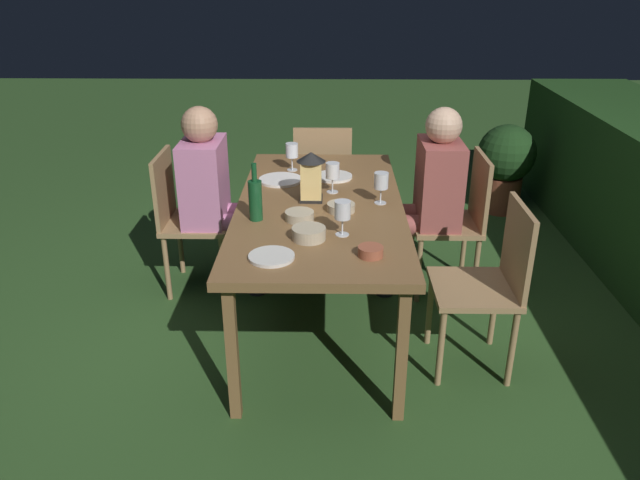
{
  "coord_description": "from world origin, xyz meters",
  "views": [
    {
      "loc": [
        3.04,
        0.05,
        1.89
      ],
      "look_at": [
        0.0,
        0.0,
        0.51
      ],
      "focal_mm": 34.38,
      "sensor_mm": 36.0,
      "label": 1
    }
  ],
  "objects_px": {
    "dining_table": "(320,212)",
    "bowl_salad": "(299,215)",
    "green_bottle_on_table": "(255,199)",
    "bowl_dip": "(309,233)",
    "bowl_olives": "(371,251)",
    "wine_glass_c": "(333,172)",
    "person_in_pink": "(216,192)",
    "chair_side_left_a": "(185,215)",
    "wine_glass_a": "(292,152)",
    "lantern_centerpiece": "(311,174)",
    "chair_head_near": "(323,177)",
    "wine_glass_d": "(343,212)",
    "plate_c": "(281,180)",
    "wine_glass_b": "(381,182)",
    "person_in_rust": "(427,193)",
    "chair_side_right_b": "(489,280)",
    "potted_plant_by_hedge": "(506,162)",
    "plate_a": "(271,257)",
    "chair_side_right_a": "(458,217)",
    "bowl_bread": "(341,207)",
    "plate_b": "(334,176)"
  },
  "relations": [
    {
      "from": "dining_table",
      "to": "bowl_salad",
      "type": "xyz_separation_m",
      "value": [
        0.24,
        -0.1,
        0.08
      ]
    },
    {
      "from": "green_bottle_on_table",
      "to": "bowl_dip",
      "type": "relative_size",
      "value": 1.84
    },
    {
      "from": "bowl_olives",
      "to": "wine_glass_c",
      "type": "bearing_deg",
      "value": -168.47
    },
    {
      "from": "person_in_pink",
      "to": "chair_side_left_a",
      "type": "bearing_deg",
      "value": -90.0
    },
    {
      "from": "chair_side_left_a",
      "to": "wine_glass_a",
      "type": "bearing_deg",
      "value": 103.24
    },
    {
      "from": "dining_table",
      "to": "lantern_centerpiece",
      "type": "distance_m",
      "value": 0.21
    },
    {
      "from": "bowl_salad",
      "to": "green_bottle_on_table",
      "type": "bearing_deg",
      "value": -90.37
    },
    {
      "from": "chair_head_near",
      "to": "bowl_salad",
      "type": "xyz_separation_m",
      "value": [
        1.39,
        -0.1,
        0.26
      ]
    },
    {
      "from": "dining_table",
      "to": "chair_head_near",
      "type": "xyz_separation_m",
      "value": [
        -1.15,
        0.0,
        -0.19
      ]
    },
    {
      "from": "wine_glass_a",
      "to": "wine_glass_d",
      "type": "height_order",
      "value": "same"
    },
    {
      "from": "plate_c",
      "to": "lantern_centerpiece",
      "type": "bearing_deg",
      "value": 31.56
    },
    {
      "from": "person_in_pink",
      "to": "wine_glass_d",
      "type": "xyz_separation_m",
      "value": [
        0.82,
        0.75,
        0.21
      ]
    },
    {
      "from": "person_in_pink",
      "to": "lantern_centerpiece",
      "type": "bearing_deg",
      "value": 58.4
    },
    {
      "from": "wine_glass_b",
      "to": "person_in_rust",
      "type": "bearing_deg",
      "value": 142.1
    },
    {
      "from": "green_bottle_on_table",
      "to": "chair_side_right_b",
      "type": "bearing_deg",
      "value": 81.59
    },
    {
      "from": "lantern_centerpiece",
      "to": "potted_plant_by_hedge",
      "type": "bearing_deg",
      "value": 138.23
    },
    {
      "from": "wine_glass_b",
      "to": "dining_table",
      "type": "bearing_deg",
      "value": -89.71
    },
    {
      "from": "wine_glass_c",
      "to": "plate_c",
      "type": "distance_m",
      "value": 0.37
    },
    {
      "from": "chair_side_right_b",
      "to": "wine_glass_c",
      "type": "xyz_separation_m",
      "value": [
        -0.57,
        -0.76,
        0.36
      ]
    },
    {
      "from": "chair_side_right_b",
      "to": "bowl_dip",
      "type": "distance_m",
      "value": 0.92
    },
    {
      "from": "chair_head_near",
      "to": "bowl_olives",
      "type": "height_order",
      "value": "chair_head_near"
    },
    {
      "from": "bowl_dip",
      "to": "lantern_centerpiece",
      "type": "bearing_deg",
      "value": -179.57
    },
    {
      "from": "bowl_olives",
      "to": "bowl_salad",
      "type": "bearing_deg",
      "value": -140.95
    },
    {
      "from": "green_bottle_on_table",
      "to": "plate_a",
      "type": "xyz_separation_m",
      "value": [
        0.44,
        0.11,
        -0.1
      ]
    },
    {
      "from": "chair_side_left_a",
      "to": "chair_side_right_a",
      "type": "relative_size",
      "value": 1.0
    },
    {
      "from": "dining_table",
      "to": "plate_c",
      "type": "xyz_separation_m",
      "value": [
        -0.35,
        -0.24,
        0.06
      ]
    },
    {
      "from": "person_in_rust",
      "to": "plate_a",
      "type": "distance_m",
      "value": 1.36
    },
    {
      "from": "chair_head_near",
      "to": "bowl_salad",
      "type": "bearing_deg",
      "value": -4.05
    },
    {
      "from": "dining_table",
      "to": "chair_side_right_b",
      "type": "bearing_deg",
      "value": 63.99
    },
    {
      "from": "wine_glass_d",
      "to": "potted_plant_by_hedge",
      "type": "distance_m",
      "value": 2.59
    },
    {
      "from": "bowl_bread",
      "to": "potted_plant_by_hedge",
      "type": "relative_size",
      "value": 0.2
    },
    {
      "from": "chair_side_right_a",
      "to": "lantern_centerpiece",
      "type": "bearing_deg",
      "value": -67.64
    },
    {
      "from": "chair_head_near",
      "to": "bowl_olives",
      "type": "xyz_separation_m",
      "value": [
        1.79,
        0.23,
        0.26
      ]
    },
    {
      "from": "person_in_rust",
      "to": "bowl_salad",
      "type": "distance_m",
      "value": 0.98
    },
    {
      "from": "dining_table",
      "to": "chair_side_right_a",
      "type": "xyz_separation_m",
      "value": [
        -0.4,
        0.83,
        -0.19
      ]
    },
    {
      "from": "dining_table",
      "to": "wine_glass_c",
      "type": "height_order",
      "value": "wine_glass_c"
    },
    {
      "from": "wine_glass_a",
      "to": "wine_glass_c",
      "type": "height_order",
      "value": "same"
    },
    {
      "from": "wine_glass_d",
      "to": "potted_plant_by_hedge",
      "type": "xyz_separation_m",
      "value": [
        -2.16,
        1.36,
        -0.42
      ]
    },
    {
      "from": "person_in_pink",
      "to": "plate_c",
      "type": "distance_m",
      "value": 0.41
    },
    {
      "from": "wine_glass_c",
      "to": "plate_a",
      "type": "relative_size",
      "value": 0.84
    },
    {
      "from": "plate_a",
      "to": "person_in_pink",
      "type": "bearing_deg",
      "value": -157.96
    },
    {
      "from": "chair_head_near",
      "to": "wine_glass_d",
      "type": "distance_m",
      "value": 1.61
    },
    {
      "from": "green_bottle_on_table",
      "to": "potted_plant_by_hedge",
      "type": "distance_m",
      "value": 2.7
    },
    {
      "from": "wine_glass_c",
      "to": "bowl_dip",
      "type": "height_order",
      "value": "wine_glass_c"
    },
    {
      "from": "chair_side_left_a",
      "to": "bowl_salad",
      "type": "height_order",
      "value": "chair_side_left_a"
    },
    {
      "from": "chair_head_near",
      "to": "bowl_olives",
      "type": "relative_size",
      "value": 7.81
    },
    {
      "from": "person_in_rust",
      "to": "wine_glass_d",
      "type": "bearing_deg",
      "value": -32.44
    },
    {
      "from": "chair_head_near",
      "to": "potted_plant_by_hedge",
      "type": "xyz_separation_m",
      "value": [
        -0.6,
        1.47,
        -0.07
      ]
    },
    {
      "from": "chair_side_left_a",
      "to": "wine_glass_a",
      "type": "xyz_separation_m",
      "value": [
        -0.15,
        0.65,
        0.36
      ]
    },
    {
      "from": "chair_side_left_a",
      "to": "plate_b",
      "type": "relative_size",
      "value": 3.95
    }
  ]
}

